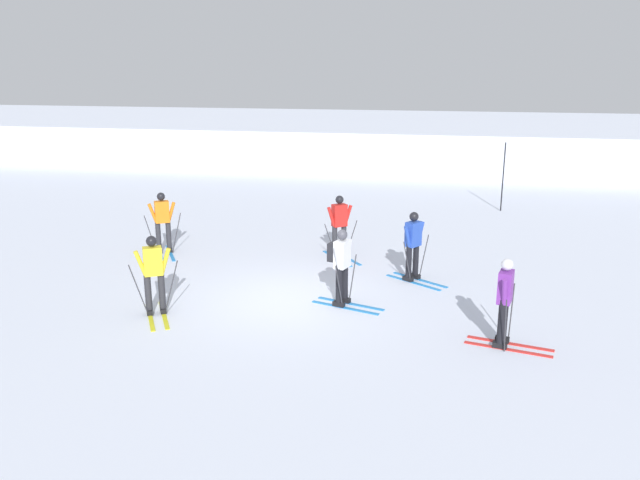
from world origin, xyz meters
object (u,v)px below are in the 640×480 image
skier_yellow (154,273)px  skier_white (341,263)px  skier_purple (505,300)px  skier_blue (413,244)px  skier_red (339,224)px  skier_orange (163,221)px  trail_marker_pole (503,177)px

skier_yellow → skier_white: same height
skier_purple → skier_blue: 3.94m
skier_yellow → skier_red: same height
skier_purple → skier_blue: size_ratio=1.00×
skier_orange → trail_marker_pole: trail_marker_pole is taller
skier_red → trail_marker_pole: 8.25m
skier_red → skier_blue: size_ratio=1.00×
skier_red → skier_yellow: bearing=-122.6°
skier_blue → skier_purple: bearing=-61.5°
skier_yellow → skier_white: bearing=19.1°
skier_orange → skier_purple: 9.90m
skier_yellow → skier_purple: same height
skier_yellow → skier_purple: 7.06m
trail_marker_pole → skier_blue: bearing=-107.7°
skier_orange → skier_red: bearing=6.5°
skier_purple → trail_marker_pole: (0.78, 11.79, 0.31)m
skier_orange → trail_marker_pole: (9.61, 7.30, 0.31)m
skier_purple → skier_white: 3.63m
skier_purple → skier_red: bearing=128.1°
skier_orange → trail_marker_pole: bearing=37.2°
skier_red → skier_blue: same height
skier_yellow → skier_red: (3.10, 4.85, -0.00)m
skier_yellow → skier_blue: bearing=32.3°
skier_orange → skier_blue: (6.95, -1.02, -0.00)m
skier_yellow → skier_orange: size_ratio=1.00×
skier_yellow → trail_marker_pole: bearing=56.0°
skier_white → skier_orange: bearing=151.5°
skier_yellow → skier_purple: (7.06, -0.19, -0.00)m
skier_orange → skier_blue: bearing=-8.3°
skier_yellow → skier_orange: (-1.78, 4.29, -0.00)m
skier_red → skier_purple: 6.41m
skier_blue → trail_marker_pole: trail_marker_pole is taller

